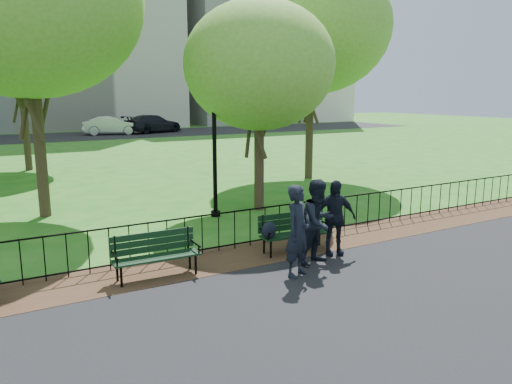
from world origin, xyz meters
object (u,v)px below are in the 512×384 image
person_mid (318,222)px  person_right (334,218)px  lamppost (215,150)px  sedan_dark (153,124)px  park_bench_main (286,229)px  tree_far_c (18,40)px  tree_near_e (259,66)px  tree_mid_e (312,27)px  sedan_silver (111,125)px  person_left (298,231)px  park_bench_left_a (155,250)px  tree_near_w (27,0)px

person_mid → person_right: person_mid is taller
lamppost → sedan_dark: 31.51m
park_bench_main → tree_far_c: bearing=107.3°
tree_far_c → person_right: tree_far_c is taller
tree_near_e → tree_mid_e: size_ratio=0.70×
tree_far_c → sedan_silver: bearing=65.0°
tree_mid_e → person_left: tree_mid_e is taller
tree_near_e → tree_mid_e: (4.67, 3.88, 1.79)m
park_bench_main → park_bench_left_a: (-2.96, 0.05, -0.02)m
person_left → person_right: person_left is taller
tree_far_c → person_left: tree_far_c is taller
park_bench_main → sedan_dark: bearing=80.9°
tree_near_e → tree_mid_e: tree_mid_e is taller
person_left → person_mid: size_ratio=1.01×
person_right → sedan_silver: size_ratio=0.35×
park_bench_left_a → person_mid: (3.17, -0.96, 0.36)m
sedan_silver → person_left: bearing=-175.9°
park_bench_left_a → person_left: (2.39, -1.33, 0.36)m
park_bench_left_a → tree_far_c: tree_far_c is taller
person_left → sedan_dark: person_left is taller
park_bench_left_a → tree_near_e: bearing=42.3°
park_bench_main → tree_near_w: 9.23m
park_bench_main → person_left: (-0.57, -1.28, 0.34)m
lamppost → tree_mid_e: bearing=32.8°
tree_near_e → sedan_dark: bearing=77.2°
person_right → tree_mid_e: bearing=78.3°
park_bench_left_a → park_bench_main: bearing=1.1°
lamppost → person_mid: lamppost is taller
lamppost → person_right: size_ratio=2.14×
park_bench_left_a → tree_near_e: tree_near_e is taller
park_bench_left_a → tree_near_w: size_ratio=0.20×
park_bench_left_a → lamppost: (3.08, 3.78, 1.38)m
lamppost → tree_far_c: tree_far_c is taller
tree_near_e → park_bench_left_a: bearing=-139.8°
tree_mid_e → sedan_dark: 26.97m
sedan_silver → sedan_dark: 3.73m
tree_near_e → person_mid: size_ratio=3.47×
tree_near_e → person_right: bearing=-99.8°
tree_mid_e → person_right: 11.30m
park_bench_main → person_mid: person_mid is taller
park_bench_left_a → tree_far_c: size_ratio=0.20×
person_mid → person_right: 0.72m
lamppost → tree_near_e: (1.51, 0.10, 2.34)m
park_bench_left_a → tree_far_c: 16.84m
tree_near_w → park_bench_left_a: bearing=-79.5°
person_mid → park_bench_left_a: bearing=148.0°
person_left → tree_near_e: bearing=42.7°
sedan_dark → tree_mid_e: bearing=155.3°
tree_mid_e → park_bench_left_a: bearing=-140.1°
park_bench_main → park_bench_left_a: 2.96m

